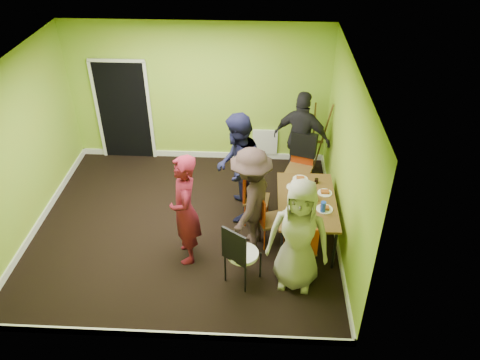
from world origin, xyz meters
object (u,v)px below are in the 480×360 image
object	(u,v)px
person_back_end	(302,139)
person_front_end	(298,236)
person_standing	(185,210)
chair_left_far	(252,194)
chair_left_near	(267,217)
chair_front_end	(303,247)
dining_table	(307,203)
chair_bentwood	(240,252)
chair_back_end	(303,151)
person_left_near	(251,200)
orange_bottle	(306,189)
easel	(312,140)
thermos	(311,195)
blue_bottle	(323,207)
person_left_far	(238,168)

from	to	relation	value
person_back_end	person_front_end	xyz separation A→B (m)	(-0.19, -2.62, -0.03)
person_standing	chair_left_far	bearing A→B (deg)	121.40
chair_left_near	chair_front_end	xyz separation A→B (m)	(0.53, -0.65, -0.02)
chair_front_end	dining_table	bearing A→B (deg)	71.65
chair_front_end	person_back_end	distance (m)	2.47
chair_bentwood	chair_left_far	bearing A→B (deg)	119.53
chair_left_far	chair_front_end	distance (m)	1.43
chair_back_end	person_left_near	xyz separation A→B (m)	(-0.88, -1.62, 0.09)
orange_bottle	person_back_end	xyz separation A→B (m)	(0.00, 1.40, 0.12)
chair_bentwood	person_left_near	xyz separation A→B (m)	(0.13, 0.84, 0.30)
dining_table	easel	xyz separation A→B (m)	(0.22, 1.84, 0.08)
chair_back_end	person_back_end	xyz separation A→B (m)	(-0.02, 0.21, 0.13)
chair_back_end	thermos	distance (m)	1.44
person_standing	person_back_end	world-z (taller)	person_back_end
chair_left_near	person_standing	world-z (taller)	person_standing
chair_left_near	person_standing	size ratio (longest dim) A/B	0.52
dining_table	chair_left_far	distance (m)	0.96
person_left_near	orange_bottle	bearing A→B (deg)	134.17
blue_bottle	orange_bottle	xyz separation A→B (m)	(-0.22, 0.51, -0.05)
dining_table	person_front_end	distance (m)	1.03
person_back_end	chair_back_end	bearing A→B (deg)	116.96
person_left_near	chair_front_end	bearing A→B (deg)	69.58
chair_left_far	chair_left_near	size ratio (longest dim) A/B	1.03
chair_back_end	chair_bentwood	distance (m)	2.67
chair_front_end	orange_bottle	bearing A→B (deg)	73.39
orange_bottle	person_standing	size ratio (longest dim) A/B	0.05
easel	person_back_end	xyz separation A→B (m)	(-0.22, -0.21, 0.14)
chair_front_end	person_left_near	world-z (taller)	person_left_near
person_back_end	person_left_near	bearing A→B (deg)	86.98
chair_left_near	person_front_end	xyz separation A→B (m)	(0.43, -0.83, 0.36)
chair_back_end	orange_bottle	size ratio (longest dim) A/B	12.67
blue_bottle	orange_bottle	bearing A→B (deg)	113.45
chair_back_end	person_standing	bearing A→B (deg)	64.56
chair_left_far	person_left_far	world-z (taller)	person_left_far
chair_front_end	person_front_end	size ratio (longest dim) A/B	0.51
person_front_end	chair_bentwood	bearing A→B (deg)	-167.66
person_left_far	person_back_end	size ratio (longest dim) A/B	1.04
thermos	chair_left_near	bearing A→B (deg)	-167.65
person_standing	person_back_end	bearing A→B (deg)	127.29
chair_left_far	easel	xyz separation A→B (m)	(1.08, 1.45, 0.23)
dining_table	chair_front_end	size ratio (longest dim) A/B	1.66
person_standing	person_left_far	distance (m)	1.30
chair_left_far	chair_left_near	xyz separation A→B (m)	(0.25, -0.55, -0.02)
chair_back_end	blue_bottle	xyz separation A→B (m)	(0.20, -1.70, 0.06)
chair_bentwood	person_back_end	bearing A→B (deg)	104.30
thermos	chair_back_end	bearing A→B (deg)	91.23
chair_front_end	chair_bentwood	size ratio (longest dim) A/B	0.87
person_left_near	person_back_end	size ratio (longest dim) A/B	0.95
person_left_far	person_front_end	distance (m)	1.79
easel	person_front_end	size ratio (longest dim) A/B	0.89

